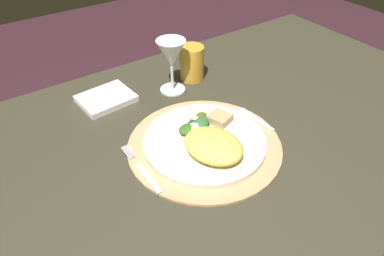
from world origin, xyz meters
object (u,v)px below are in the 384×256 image
spoon (250,115)px  wine_glass (173,55)px  fork (143,171)px  napkin (106,98)px  dining_table (216,171)px  amber_tumbler (192,63)px  dinner_plate (204,142)px

spoon → wine_glass: 0.26m
fork → napkin: bearing=80.7°
dining_table → amber_tumbler: size_ratio=14.18×
dinner_plate → spoon: bearing=7.8°
fork → dinner_plate: bearing=-1.0°
dinner_plate → fork: size_ratio=1.70×
dining_table → fork: size_ratio=8.69×
napkin → amber_tumbler: 0.26m
amber_tumbler → fork: bearing=-139.3°
napkin → wine_glass: (0.18, -0.05, 0.10)m
dining_table → fork: bearing=-172.8°
spoon → amber_tumbler: bearing=91.9°
dinner_plate → spoon: size_ratio=2.33×
spoon → napkin: (-0.27, 0.28, -0.00)m
dinner_plate → napkin: dinner_plate is taller
wine_glass → amber_tumbler: bearing=16.9°
dinner_plate → fork: dinner_plate is taller
napkin → wine_glass: 0.21m
spoon → amber_tumbler: size_ratio=1.19×
dining_table → fork: (-0.23, -0.03, 0.16)m
dinner_plate → fork: (-0.16, 0.00, -0.00)m
dinner_plate → wine_glass: 0.27m
dinner_plate → napkin: (-0.11, 0.30, -0.01)m
dining_table → napkin: napkin is taller
dining_table → amber_tumbler: bearing=70.9°
napkin → amber_tumbler: (0.26, -0.03, 0.04)m
dining_table → wine_glass: bearing=88.7°
fork → spoon: bearing=3.4°
spoon → dining_table: bearing=173.7°
napkin → dining_table: bearing=-56.5°
dining_table → spoon: spoon is taller
dining_table → wine_glass: size_ratio=9.53×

